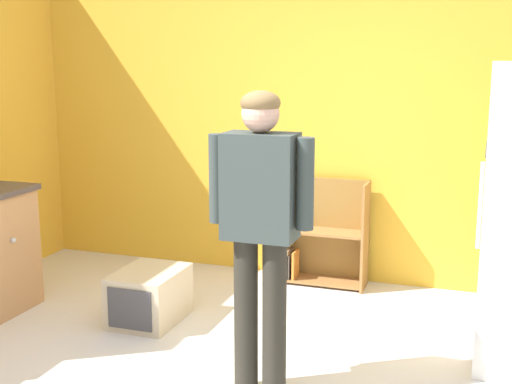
# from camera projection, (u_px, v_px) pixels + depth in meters

# --- Properties ---
(back_wall) EXTENTS (5.20, 0.06, 2.70)m
(back_wall) POSITION_uv_depth(u_px,v_px,m) (334.00, 115.00, 5.40)
(back_wall) COLOR gold
(back_wall) RESTS_ON ground
(bookshelf) EXTENTS (0.80, 0.28, 0.85)m
(bookshelf) POSITION_uv_depth(u_px,v_px,m) (311.00, 238.00, 5.47)
(bookshelf) COLOR #9C6C39
(bookshelf) RESTS_ON ground
(standing_person) EXTENTS (0.57, 0.22, 1.64)m
(standing_person) POSITION_uv_depth(u_px,v_px,m) (260.00, 217.00, 3.53)
(standing_person) COLOR #2A2821
(standing_person) RESTS_ON ground
(pet_carrier) EXTENTS (0.42, 0.55, 0.36)m
(pet_carrier) POSITION_uv_depth(u_px,v_px,m) (149.00, 296.00, 4.67)
(pet_carrier) COLOR beige
(pet_carrier) RESTS_ON ground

